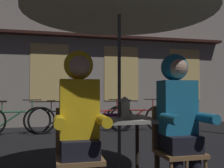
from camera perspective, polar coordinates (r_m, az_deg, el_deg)
cafe_table at (r=2.84m, az=1.62°, el=-9.47°), size 0.72×0.72×0.74m
lantern at (r=2.82m, az=2.82°, el=-4.96°), size 0.11×0.11×0.23m
chair_left at (r=2.42m, az=-7.42°, el=-14.38°), size 0.40×0.40×0.87m
chair_right at (r=2.69m, az=13.92°, el=-13.05°), size 0.40×0.40×0.87m
person_left_hooded at (r=2.31m, az=-7.24°, el=-6.03°), size 0.45×0.56×1.40m
person_right_hooded at (r=2.60m, az=14.44°, el=-5.52°), size 0.45×0.56×1.40m
shopfront_building at (r=8.44m, az=-5.89°, el=12.48°), size 10.00×0.93×6.20m
bicycle_second at (r=6.57m, az=-20.71°, el=-7.51°), size 1.68×0.15×0.84m
bicycle_third at (r=6.49m, az=-10.80°, el=-7.66°), size 1.68×0.08×0.84m
bicycle_fourth at (r=6.55m, az=-2.15°, el=-7.64°), size 1.68×0.19×0.84m
bicycle_fifth at (r=6.82m, az=5.77°, el=-7.40°), size 1.66×0.38×0.84m
book at (r=3.02m, az=-0.23°, el=-6.84°), size 0.22×0.17×0.02m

